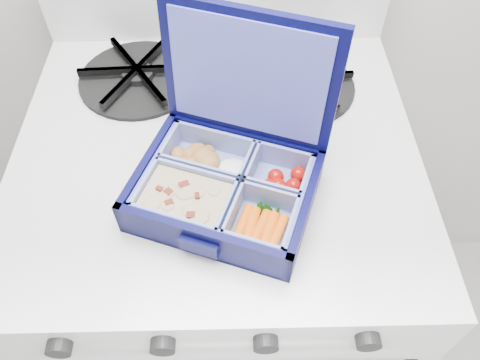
{
  "coord_description": "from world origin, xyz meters",
  "views": [
    {
      "loc": [
        0.71,
        1.26,
        1.29
      ],
      "look_at": [
        0.71,
        1.6,
        0.85
      ],
      "focal_mm": 35.0,
      "sensor_mm": 36.0,
      "label": 1
    }
  ],
  "objects_px": {
    "stove": "(224,272)",
    "burner_grate": "(299,81)",
    "fork": "(248,135)",
    "bento_box": "(225,190)"
  },
  "relations": [
    {
      "from": "stove",
      "to": "fork",
      "type": "distance_m",
      "value": 0.42
    },
    {
      "from": "stove",
      "to": "bento_box",
      "type": "relative_size",
      "value": 3.98
    },
    {
      "from": "stove",
      "to": "burner_grate",
      "type": "height_order",
      "value": "burner_grate"
    },
    {
      "from": "burner_grate",
      "to": "fork",
      "type": "height_order",
      "value": "burner_grate"
    },
    {
      "from": "stove",
      "to": "bento_box",
      "type": "height_order",
      "value": "bento_box"
    },
    {
      "from": "stove",
      "to": "fork",
      "type": "bearing_deg",
      "value": -5.5
    },
    {
      "from": "stove",
      "to": "burner_grate",
      "type": "xyz_separation_m",
      "value": [
        0.12,
        0.1,
        0.42
      ]
    },
    {
      "from": "bento_box",
      "to": "stove",
      "type": "bearing_deg",
      "value": 116.59
    },
    {
      "from": "stove",
      "to": "burner_grate",
      "type": "distance_m",
      "value": 0.45
    },
    {
      "from": "stove",
      "to": "burner_grate",
      "type": "relative_size",
      "value": 4.83
    }
  ]
}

